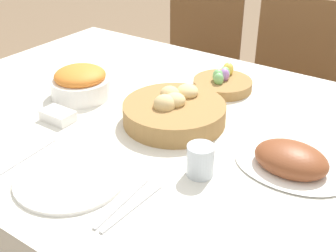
# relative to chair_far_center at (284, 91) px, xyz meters

# --- Properties ---
(dining_table) EXTENTS (1.90, 1.17, 0.74)m
(dining_table) POSITION_rel_chair_far_center_xyz_m (0.04, -0.93, -0.12)
(dining_table) COLOR silver
(dining_table) RESTS_ON ground
(chair_far_center) EXTENTS (0.43, 0.43, 0.92)m
(chair_far_center) POSITION_rel_chair_far_center_xyz_m (0.00, 0.00, 0.00)
(chair_far_center) COLOR brown
(chair_far_center) RESTS_ON ground
(chair_far_left) EXTENTS (0.47, 0.47, 0.92)m
(chair_far_left) POSITION_rel_chair_far_center_xyz_m (-0.51, -0.00, 0.00)
(chair_far_left) COLOR brown
(chair_far_left) RESTS_ON ground
(bread_basket) EXTENTS (0.31, 0.31, 0.10)m
(bread_basket) POSITION_rel_chair_far_center_xyz_m (-0.03, -0.93, 0.28)
(bread_basket) COLOR #9E7542
(bread_basket) RESTS_ON dining_table
(egg_basket) EXTENTS (0.20, 0.20, 0.08)m
(egg_basket) POSITION_rel_chair_far_center_xyz_m (-0.02, -0.64, 0.27)
(egg_basket) COLOR #9E7542
(egg_basket) RESTS_ON dining_table
(ham_platter) EXTENTS (0.29, 0.20, 0.08)m
(ham_platter) POSITION_rel_chair_far_center_xyz_m (0.35, -0.97, 0.27)
(ham_platter) COLOR white
(ham_platter) RESTS_ON dining_table
(carrot_bowl) EXTENTS (0.20, 0.20, 0.11)m
(carrot_bowl) POSITION_rel_chair_far_center_xyz_m (-0.38, -0.96, 0.30)
(carrot_bowl) COLOR white
(carrot_bowl) RESTS_ON dining_table
(dinner_plate) EXTENTS (0.28, 0.28, 0.01)m
(dinner_plate) POSITION_rel_chair_far_center_xyz_m (-0.07, -1.31, 0.25)
(dinner_plate) COLOR white
(dinner_plate) RESTS_ON dining_table
(fork) EXTENTS (0.02, 0.20, 0.00)m
(fork) POSITION_rel_chair_far_center_xyz_m (-0.24, -1.31, 0.25)
(fork) COLOR silver
(fork) RESTS_ON dining_table
(knife) EXTENTS (0.02, 0.20, 0.00)m
(knife) POSITION_rel_chair_far_center_xyz_m (0.09, -1.31, 0.25)
(knife) COLOR silver
(knife) RESTS_ON dining_table
(spoon) EXTENTS (0.02, 0.20, 0.00)m
(spoon) POSITION_rel_chair_far_center_xyz_m (0.12, -1.31, 0.25)
(spoon) COLOR silver
(spoon) RESTS_ON dining_table
(drinking_cup) EXTENTS (0.07, 0.07, 0.08)m
(drinking_cup) POSITION_rel_chair_far_center_xyz_m (0.18, -1.11, 0.29)
(drinking_cup) COLOR silver
(drinking_cup) RESTS_ON dining_table
(butter_dish) EXTENTS (0.10, 0.06, 0.03)m
(butter_dish) POSITION_rel_chair_far_center_xyz_m (-0.32, -1.12, 0.26)
(butter_dish) COLOR white
(butter_dish) RESTS_ON dining_table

